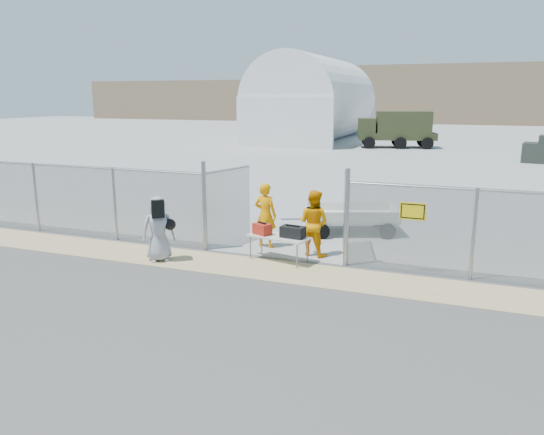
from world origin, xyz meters
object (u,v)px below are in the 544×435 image
at_px(security_worker_left, 265,215).
at_px(visitor, 158,229).
at_px(folding_table, 279,248).
at_px(utility_trailer, 351,219).
at_px(security_worker_right, 314,223).

xyz_separation_m(security_worker_left, visitor, (-2.12, -2.22, -0.07)).
relative_size(security_worker_left, visitor, 1.08).
xyz_separation_m(folding_table, visitor, (-2.94, -1.09, 0.52)).
height_order(visitor, utility_trailer, visitor).
bearing_deg(folding_table, visitor, -147.65).
relative_size(security_worker_right, visitor, 1.04).
bearing_deg(visitor, folding_table, -16.68).
relative_size(folding_table, security_worker_left, 0.86).
height_order(folding_table, security_worker_right, security_worker_right).
xyz_separation_m(security_worker_right, visitor, (-3.63, -1.92, -0.04)).
distance_m(security_worker_left, visitor, 3.07).
height_order(folding_table, utility_trailer, utility_trailer).
distance_m(folding_table, security_worker_left, 1.51).
bearing_deg(visitor, security_worker_right, -9.15).
bearing_deg(utility_trailer, visitor, -151.71).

